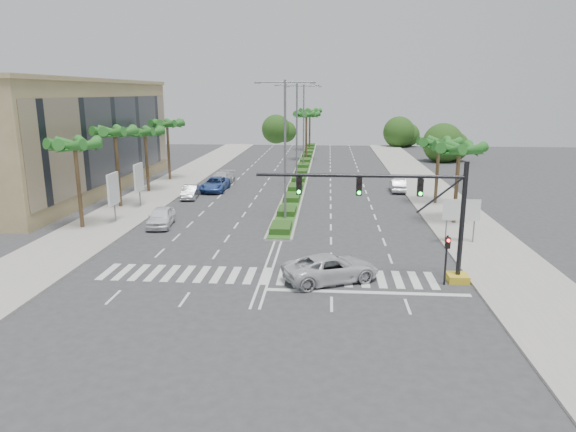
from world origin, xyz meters
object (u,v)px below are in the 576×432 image
(car_crossing, at_px, (331,268))
(car_parked_b, at_px, (190,192))
(car_parked_d, at_px, (221,179))
(car_parked_a, at_px, (161,217))
(car_right, at_px, (398,185))
(car_parked_c, at_px, (215,184))

(car_crossing, bearing_deg, car_parked_b, 7.41)
(car_parked_d, bearing_deg, car_parked_a, -85.14)
(car_parked_a, height_order, car_parked_b, car_parked_a)
(car_right, bearing_deg, car_parked_c, 5.17)
(car_parked_a, xyz_separation_m, car_parked_b, (-0.65, 11.64, -0.11))
(car_parked_c, bearing_deg, car_parked_d, 91.52)
(car_parked_d, bearing_deg, car_parked_c, -81.03)
(car_parked_a, distance_m, car_right, 27.80)
(car_parked_a, height_order, car_parked_c, car_parked_a)
(car_parked_a, relative_size, car_crossing, 0.81)
(car_crossing, bearing_deg, car_parked_a, 25.33)
(car_parked_c, distance_m, car_crossing, 30.65)
(car_parked_d, relative_size, car_right, 1.22)
(car_crossing, bearing_deg, car_parked_c, 0.34)
(car_parked_b, relative_size, car_parked_c, 0.75)
(car_parked_a, height_order, car_parked_d, car_parked_a)
(car_parked_d, height_order, car_right, car_parked_d)
(car_right, bearing_deg, car_parked_d, -4.87)
(car_crossing, bearing_deg, car_right, -39.66)
(car_parked_c, bearing_deg, car_parked_b, -111.94)
(car_parked_c, height_order, car_right, car_parked_c)
(car_parked_b, distance_m, car_right, 23.16)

